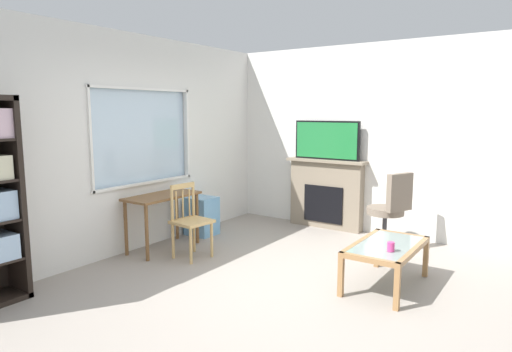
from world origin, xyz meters
TOP-DOWN VIEW (x-y plane):
  - ground at (0.00, 0.00)m, footprint 6.05×5.67m
  - wall_back_with_window at (-0.03, 2.34)m, footprint 5.05×0.15m
  - wall_right at (2.58, 0.00)m, footprint 0.12×4.87m
  - desk_under_window at (0.24, 1.99)m, footprint 0.99×0.48m
  - wooden_chair at (0.20, 1.47)m, footprint 0.46×0.44m
  - plastic_drawer_unit at (1.05, 2.04)m, footprint 0.35×0.40m
  - fireplace at (2.43, 0.73)m, footprint 0.26×1.24m
  - tv at (2.41, 0.73)m, footprint 0.06×1.03m
  - office_chair at (1.94, -0.42)m, footprint 0.59×0.62m
  - coffee_table at (0.65, -0.80)m, footprint 1.06×0.59m
  - sippy_cup at (0.43, -0.91)m, footprint 0.07×0.07m

SIDE VIEW (x-z plane):
  - ground at x=0.00m, z-range -0.02..0.00m
  - plastic_drawer_unit at x=1.05m, z-range 0.00..0.55m
  - coffee_table at x=0.65m, z-range 0.16..0.60m
  - wooden_chair at x=0.20m, z-range 0.01..0.91m
  - sippy_cup at x=0.43m, z-range 0.44..0.53m
  - fireplace at x=2.43m, z-range 0.00..1.06m
  - office_chair at x=1.94m, z-range 0.05..1.05m
  - desk_under_window at x=0.24m, z-range 0.24..0.96m
  - tv at x=2.41m, z-range 1.05..1.63m
  - wall_back_with_window at x=-0.03m, z-range -0.01..2.72m
  - wall_right at x=2.58m, z-range 0.00..2.73m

